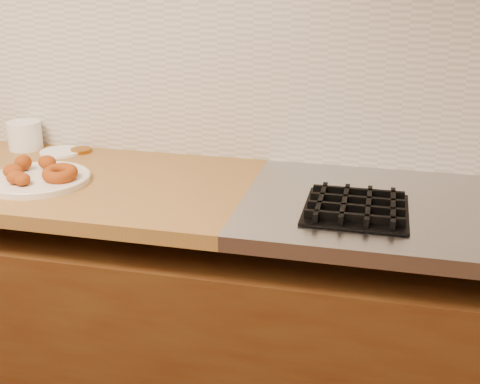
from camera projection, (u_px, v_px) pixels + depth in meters
The scene contains 9 objects.
wall_back at pixel (116, 11), 1.90m from camera, with size 4.00×0.02×2.70m, color #C6B39A.
base_cabinet at pixel (97, 326), 1.95m from camera, with size 3.60×0.60×0.77m, color #492E12.
backsplash at pixel (118, 60), 1.94m from camera, with size 3.60×0.02×0.60m, color beige.
donut_plate at pixel (39, 179), 1.73m from camera, with size 0.29×0.29×0.02m, color silver.
ring_donut at pixel (60, 173), 1.70m from camera, with size 0.10×0.10×0.03m, color #9E3F0C.
fried_dough_chunks at pixel (25, 169), 1.72m from camera, with size 0.13×0.21×0.05m.
plastic_tub at pixel (25, 135), 2.03m from camera, with size 0.11×0.11×0.09m, color white.
tub_lid at pixel (61, 152), 2.00m from camera, with size 0.14×0.14×0.01m, color white.
brass_jar_lid at pixel (81, 150), 2.01m from camera, with size 0.07×0.07×0.01m, color #A56016.
Camera 1 is at (0.84, 0.17, 1.48)m, focal length 45.00 mm.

